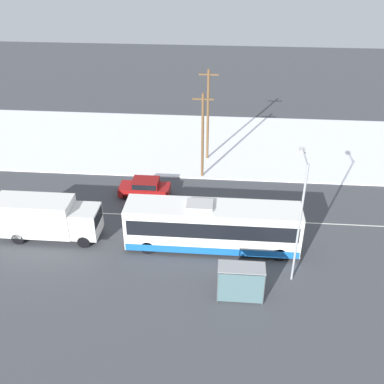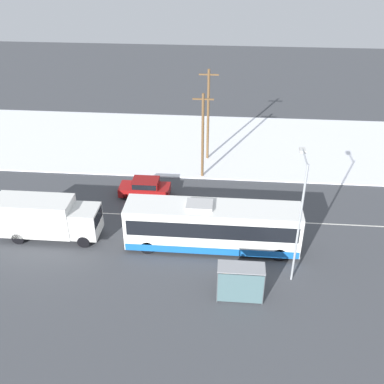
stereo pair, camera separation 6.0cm
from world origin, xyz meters
The scene contains 11 objects.
ground_plane centered at (0.00, 0.00, 0.00)m, with size 120.00×120.00×0.00m, color #424449.
snow_lot centered at (0.00, 14.10, 0.06)m, with size 80.00×15.53×0.12m.
lane_marking_center centered at (0.00, 0.00, 0.00)m, with size 60.00×0.12×0.00m.
city_bus centered at (-1.02, -3.60, 1.76)m, with size 12.13×2.57×3.60m.
box_truck centered at (-13.08, -3.40, 1.74)m, with size 7.46×2.30×3.14m.
sedan_car centered at (-6.99, 2.98, 0.85)m, with size 4.24×1.80×1.56m.
pedestrian_at_stop centered at (0.07, -7.39, 1.00)m, with size 0.59×0.26×1.64m.
bus_shelter centered at (0.94, -8.84, 1.67)m, with size 2.83×1.20×2.40m.
streetlamp centered at (4.32, -6.16, 5.23)m, with size 0.36×2.66×8.41m.
utility_pole_roadside centered at (-2.39, 6.79, 4.13)m, with size 1.80×0.24×7.89m.
utility_pole_snowlot centered at (-2.13, 10.51, 4.64)m, with size 1.80×0.24×8.90m.
Camera 1 is at (-0.28, -29.40, 19.79)m, focal length 42.00 mm.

